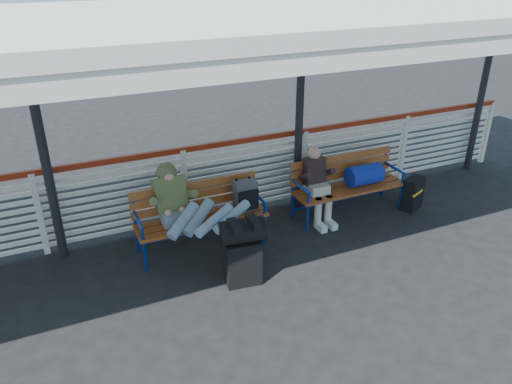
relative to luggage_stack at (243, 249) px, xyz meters
name	(u,v)px	position (x,y,z in m)	size (l,w,h in m)	color
ground	(234,294)	(-0.20, -0.18, -0.49)	(60.00, 60.00, 0.00)	black
fence	(185,184)	(-0.20, 1.72, 0.17)	(12.08, 0.08, 1.24)	silver
canopy	(199,23)	(-0.20, 0.69, 2.55)	(12.60, 3.60, 3.16)	silver
luggage_stack	(243,249)	(0.00, 0.00, 0.00)	(0.57, 0.37, 0.89)	black
bench_left	(212,206)	(-0.02, 1.03, 0.10)	(1.80, 0.56, 0.92)	#92501C
bench_right	(354,178)	(2.31, 1.04, 0.10)	(1.80, 0.56, 0.92)	#92501C
traveler_man	(197,213)	(-0.35, 0.69, 0.24)	(0.94, 1.64, 0.77)	#7F93AB
companion_person	(318,185)	(1.65, 1.02, 0.11)	(0.32, 0.66, 1.15)	#B8B2A7
suitcase_side	(413,193)	(3.25, 0.72, -0.22)	(0.43, 0.36, 0.52)	black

